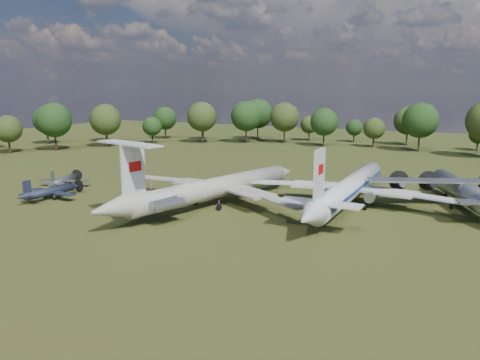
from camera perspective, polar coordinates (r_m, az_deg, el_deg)
The scene contains 7 objects.
ground at distance 79.99m, azimuth -3.93°, elevation -2.44°, with size 300.00×300.00×0.00m, color #243D14.
il62_airliner at distance 75.67m, azimuth -3.12°, elevation -1.45°, with size 35.77×46.51×4.56m, color silver, non-canonical shape.
tu104_jet at distance 76.97m, azimuth 13.20°, elevation -1.44°, with size 35.70×47.60×4.76m, color silver, non-canonical shape.
an12_transport at distance 82.13m, azimuth 25.61°, elevation -1.63°, with size 29.33×32.78×4.31m, color gray, non-canonical shape.
small_prop_west at distance 86.56m, azimuth -22.07°, elevation -1.52°, with size 9.96×13.59×1.99m, color black, non-canonical shape.
small_prop_northwest at distance 96.11m, azimuth -20.70°, elevation -0.25°, with size 9.68×13.20×1.94m, color #A6A9AE, non-canonical shape.
person_on_il62 at distance 66.69m, azimuth -10.84°, elevation -0.56°, with size 0.66×0.44×1.82m, color olive.
Camera 1 is at (40.00, -66.66, 18.80)m, focal length 35.00 mm.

